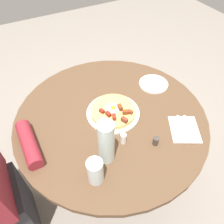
# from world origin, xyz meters

# --- Properties ---
(ground_plane) EXTENTS (6.00, 6.00, 0.00)m
(ground_plane) POSITION_xyz_m (0.00, 0.00, 0.00)
(ground_plane) COLOR gray
(dining_table) EXTENTS (1.03, 1.03, 0.70)m
(dining_table) POSITION_xyz_m (0.00, 0.00, 0.54)
(dining_table) COLOR brown
(dining_table) RESTS_ON ground_plane
(pizza_plate) EXTENTS (0.29, 0.29, 0.01)m
(pizza_plate) POSITION_xyz_m (-0.01, 0.02, 0.71)
(pizza_plate) COLOR silver
(pizza_plate) RESTS_ON dining_table
(breakfast_pizza) EXTENTS (0.24, 0.24, 0.05)m
(breakfast_pizza) POSITION_xyz_m (-0.00, 0.02, 0.73)
(breakfast_pizza) COLOR tan
(breakfast_pizza) RESTS_ON pizza_plate
(bread_plate) EXTENTS (0.18, 0.18, 0.01)m
(bread_plate) POSITION_xyz_m (-0.10, 0.35, 0.71)
(bread_plate) COLOR white
(bread_plate) RESTS_ON dining_table
(napkin) EXTENTS (0.22, 0.20, 0.00)m
(napkin) POSITION_xyz_m (0.26, 0.28, 0.70)
(napkin) COLOR white
(napkin) RESTS_ON dining_table
(fork) EXTENTS (0.16, 0.10, 0.00)m
(fork) POSITION_xyz_m (0.27, 0.30, 0.71)
(fork) COLOR silver
(fork) RESTS_ON napkin
(knife) EXTENTS (0.16, 0.10, 0.00)m
(knife) POSITION_xyz_m (0.25, 0.27, 0.71)
(knife) COLOR silver
(knife) RESTS_ON napkin
(water_glass) EXTENTS (0.07, 0.07, 0.13)m
(water_glass) POSITION_xyz_m (0.29, -0.22, 0.77)
(water_glass) COLOR silver
(water_glass) RESTS_ON dining_table
(water_bottle) EXTENTS (0.07, 0.07, 0.23)m
(water_bottle) POSITION_xyz_m (0.22, -0.14, 0.82)
(water_bottle) COLOR silver
(water_bottle) RESTS_ON dining_table
(salt_shaker) EXTENTS (0.03, 0.03, 0.06)m
(salt_shaker) POSITION_xyz_m (0.18, -0.03, 0.73)
(salt_shaker) COLOR white
(salt_shaker) RESTS_ON dining_table
(pepper_shaker) EXTENTS (0.03, 0.03, 0.05)m
(pepper_shaker) POSITION_xyz_m (0.26, 0.10, 0.73)
(pepper_shaker) COLOR #3F3833
(pepper_shaker) RESTS_ON dining_table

